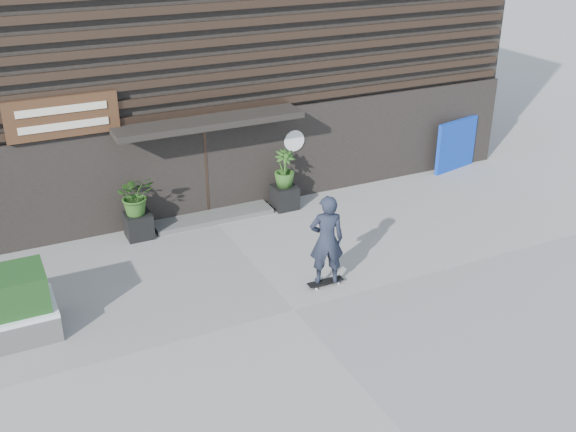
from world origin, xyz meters
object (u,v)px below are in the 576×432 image
planter_pot_right (285,197)px  skateboarder (327,240)px  blue_tarp (456,145)px  planter_pot_left (139,225)px

planter_pot_right → skateboarder: 4.02m
blue_tarp → skateboarder: (-6.57, -4.15, 0.30)m
planter_pot_left → blue_tarp: (9.47, 0.30, 0.45)m
blue_tarp → skateboarder: bearing=-160.5°
skateboarder → blue_tarp: bearing=32.3°
planter_pot_left → planter_pot_right: size_ratio=1.00×
blue_tarp → skateboarder: 7.78m
planter_pot_right → blue_tarp: bearing=3.0°
planter_pot_right → blue_tarp: (5.67, 0.30, 0.45)m
planter_pot_left → blue_tarp: 9.49m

